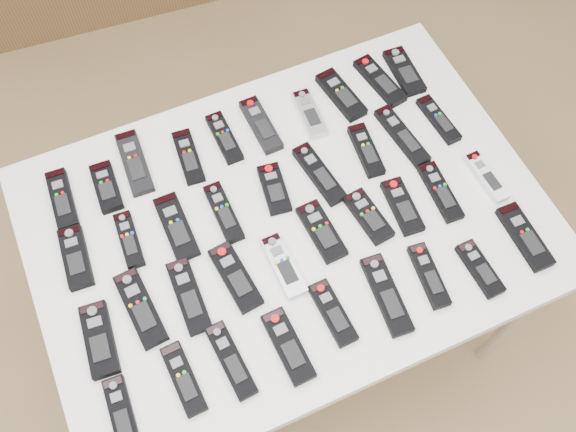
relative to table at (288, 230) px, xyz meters
name	(u,v)px	position (x,y,z in m)	size (l,w,h in m)	color
ground	(264,328)	(-0.09, 0.01, -0.72)	(4.00, 4.00, 0.00)	olive
table	(288,230)	(0.00, 0.00, 0.00)	(1.25, 0.88, 0.78)	white
remote_0	(62,200)	(-0.49, 0.28, 0.07)	(0.05, 0.17, 0.02)	black
remote_1	(106,187)	(-0.38, 0.27, 0.07)	(0.05, 0.14, 0.02)	black
remote_2	(135,163)	(-0.29, 0.31, 0.07)	(0.06, 0.19, 0.02)	black
remote_3	(188,157)	(-0.16, 0.27, 0.07)	(0.05, 0.16, 0.02)	black
remote_4	(224,138)	(-0.06, 0.29, 0.07)	(0.05, 0.16, 0.02)	black
remote_5	(261,125)	(0.05, 0.28, 0.07)	(0.05, 0.18, 0.02)	black
remote_6	(309,114)	(0.18, 0.26, 0.07)	(0.05, 0.15, 0.02)	#B7B7BC
remote_7	(341,95)	(0.29, 0.29, 0.07)	(0.06, 0.17, 0.02)	black
remote_8	(380,81)	(0.41, 0.29, 0.07)	(0.05, 0.18, 0.02)	black
remote_9	(404,71)	(0.49, 0.29, 0.07)	(0.06, 0.16, 0.02)	black
remote_10	(76,257)	(-0.50, 0.11, 0.07)	(0.06, 0.16, 0.02)	black
remote_11	(129,240)	(-0.37, 0.10, 0.07)	(0.04, 0.15, 0.02)	black
remote_12	(176,227)	(-0.26, 0.09, 0.07)	(0.06, 0.18, 0.02)	black
remote_13	(224,213)	(-0.14, 0.08, 0.07)	(0.04, 0.17, 0.02)	black
remote_14	(274,189)	(0.00, 0.09, 0.07)	(0.06, 0.14, 0.02)	black
remote_15	(319,174)	(0.12, 0.08, 0.07)	(0.05, 0.19, 0.02)	black
remote_16	(366,150)	(0.27, 0.10, 0.07)	(0.05, 0.16, 0.02)	black
remote_17	(402,136)	(0.37, 0.10, 0.07)	(0.05, 0.20, 0.02)	black
remote_18	(438,119)	(0.49, 0.11, 0.07)	(0.04, 0.16, 0.02)	black
remote_19	(99,340)	(-0.51, -0.11, 0.07)	(0.06, 0.17, 0.02)	black
remote_20	(141,308)	(-0.40, -0.07, 0.07)	(0.06, 0.19, 0.02)	black
remote_21	(189,296)	(-0.29, -0.09, 0.07)	(0.06, 0.19, 0.02)	black
remote_22	(235,277)	(-0.18, -0.09, 0.07)	(0.06, 0.18, 0.02)	black
remote_23	(283,266)	(-0.06, -0.11, 0.07)	(0.05, 0.17, 0.02)	#B7B7BC
remote_24	(322,231)	(0.06, -0.07, 0.07)	(0.06, 0.16, 0.02)	black
remote_25	(368,216)	(0.18, -0.08, 0.07)	(0.06, 0.15, 0.02)	black
remote_26	(402,206)	(0.27, -0.09, 0.07)	(0.05, 0.15, 0.02)	black
remote_27	(440,192)	(0.38, -0.09, 0.07)	(0.05, 0.17, 0.02)	black
remote_28	(486,177)	(0.51, -0.10, 0.07)	(0.04, 0.15, 0.02)	silver
remote_29	(122,414)	(-0.51, -0.28, 0.07)	(0.05, 0.16, 0.02)	black
remote_30	(184,379)	(-0.37, -0.27, 0.07)	(0.05, 0.16, 0.02)	black
remote_31	(231,360)	(-0.26, -0.27, 0.07)	(0.05, 0.18, 0.02)	black
remote_32	(288,346)	(-0.13, -0.29, 0.07)	(0.06, 0.17, 0.02)	black
remote_33	(333,313)	(-0.01, -0.27, 0.07)	(0.05, 0.16, 0.02)	black
remote_34	(387,295)	(0.13, -0.28, 0.07)	(0.05, 0.20, 0.02)	black
remote_35	(429,276)	(0.24, -0.28, 0.07)	(0.04, 0.16, 0.02)	black
remote_36	(480,269)	(0.36, -0.31, 0.07)	(0.05, 0.14, 0.02)	black
remote_37	(525,237)	(0.50, -0.28, 0.07)	(0.05, 0.18, 0.02)	black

